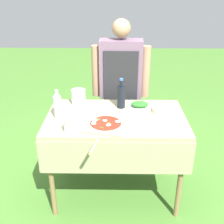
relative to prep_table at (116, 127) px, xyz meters
The scene contains 10 objects.
ground_plane 0.71m from the prep_table, ahead, with size 12.00×12.00×0.00m, color #477A2D.
prep_table is the anchor object (origin of this frame).
person_cook 0.59m from the prep_table, 85.42° to the left, with size 0.57×0.20×1.52m.
pizza_on_peel 0.23m from the prep_table, 114.43° to the right, with size 0.36×0.58×0.05m.
oil_bottle 0.28m from the prep_table, 76.40° to the left, with size 0.07×0.07×0.27m.
water_bottle 0.52m from the prep_table, behind, with size 0.07×0.07×0.25m.
herb_container 0.31m from the prep_table, 40.44° to the left, with size 0.18×0.12×0.06m.
mixing_tub 0.46m from the prep_table, 142.89° to the left, with size 0.13×0.13×0.13m, color silver.
plate_stack 0.45m from the prep_table, 12.80° to the left, with size 0.22×0.22×0.03m.
sauce_jar 0.46m from the prep_table, 142.84° to the right, with size 0.08×0.08×0.10m.
Camera 1 is at (0.00, -2.10, 1.86)m, focal length 45.00 mm.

